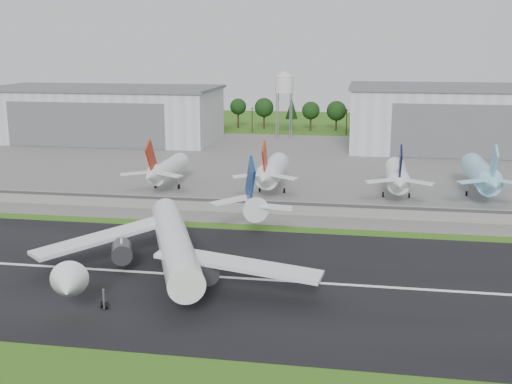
% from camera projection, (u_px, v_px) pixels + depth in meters
% --- Properties ---
extents(ground, '(600.00, 600.00, 0.00)m').
position_uv_depth(ground, '(172.00, 296.00, 106.61)').
color(ground, '#2E6618').
rests_on(ground, ground).
extents(runway, '(320.00, 60.00, 0.10)m').
position_uv_depth(runway, '(188.00, 275.00, 116.19)').
color(runway, black).
rests_on(runway, ground).
extents(runway_centerline, '(220.00, 1.00, 0.02)m').
position_uv_depth(runway_centerline, '(188.00, 275.00, 116.18)').
color(runway_centerline, white).
rests_on(runway_centerline, runway).
extents(apron, '(320.00, 150.00, 0.10)m').
position_uv_depth(apron, '(274.00, 165.00, 221.80)').
color(apron, slate).
rests_on(apron, ground).
extents(blast_fence, '(240.00, 0.61, 3.50)m').
position_uv_depth(blast_fence, '(237.00, 206.00, 158.99)').
color(blast_fence, gray).
rests_on(blast_fence, ground).
extents(hangar_west, '(97.00, 44.00, 23.20)m').
position_uv_depth(hangar_west, '(105.00, 114.00, 275.52)').
color(hangar_west, silver).
rests_on(hangar_west, ground).
extents(hangar_east, '(102.00, 47.00, 25.20)m').
position_uv_depth(hangar_east, '(481.00, 118.00, 249.69)').
color(hangar_east, silver).
rests_on(hangar_east, ground).
extents(water_tower, '(8.40, 8.40, 29.40)m').
position_uv_depth(water_tower, '(284.00, 82.00, 279.49)').
color(water_tower, '#99999E').
rests_on(water_tower, ground).
extents(utility_poles, '(230.00, 3.00, 12.00)m').
position_uv_depth(utility_poles, '(299.00, 134.00, 298.61)').
color(utility_poles, black).
rests_on(utility_poles, ground).
extents(treeline, '(320.00, 16.00, 22.00)m').
position_uv_depth(treeline, '(302.00, 130.00, 313.01)').
color(treeline, black).
rests_on(treeline, ground).
extents(main_airliner, '(53.27, 57.22, 18.17)m').
position_uv_depth(main_airliner, '(173.00, 250.00, 115.14)').
color(main_airliner, white).
rests_on(main_airliner, runway).
extents(parked_jet_red_a, '(7.36, 31.29, 16.45)m').
position_uv_depth(parked_jet_red_a, '(165.00, 170.00, 182.90)').
color(parked_jet_red_a, white).
rests_on(parked_jet_red_a, ground).
extents(parked_jet_red_b, '(7.36, 31.29, 16.91)m').
position_uv_depth(parked_jet_red_b, '(271.00, 172.00, 177.80)').
color(parked_jet_red_b, white).
rests_on(parked_jet_red_b, ground).
extents(parked_jet_navy, '(7.36, 31.29, 16.74)m').
position_uv_depth(parked_jet_navy, '(397.00, 176.00, 172.16)').
color(parked_jet_navy, white).
rests_on(parked_jet_navy, ground).
extents(parked_jet_skyblue, '(7.36, 37.29, 17.02)m').
position_uv_depth(parked_jet_skyblue, '(482.00, 175.00, 173.20)').
color(parked_jet_skyblue, '#91D9FA').
rests_on(parked_jet_skyblue, ground).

